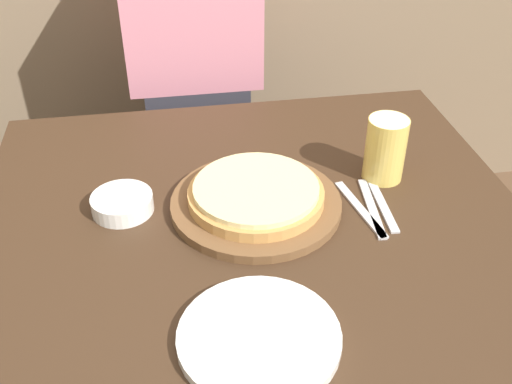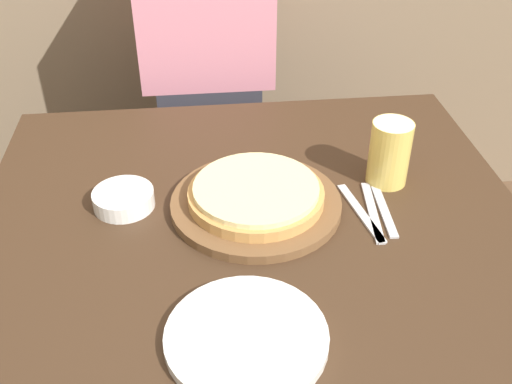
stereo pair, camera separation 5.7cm
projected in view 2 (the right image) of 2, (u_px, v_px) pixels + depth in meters
dining_table at (254, 336)px, 1.44m from camera, size 1.13×1.02×0.72m
pizza_on_board at (256, 198)px, 1.24m from camera, size 0.36×0.36×0.06m
beer_glass at (390, 150)px, 1.29m from camera, size 0.09×0.09×0.15m
dinner_plate at (246, 337)px, 0.96m from camera, size 0.26×0.26×0.02m
side_bowl at (124, 199)px, 1.25m from camera, size 0.13×0.13×0.04m
fork at (361, 213)px, 1.23m from camera, size 0.06×0.20×0.00m
dinner_knife at (372, 212)px, 1.24m from camera, size 0.04×0.20×0.00m
spoon at (384, 211)px, 1.24m from camera, size 0.03×0.17×0.00m
diner_person at (209, 96)px, 1.85m from camera, size 0.39×0.20×1.31m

